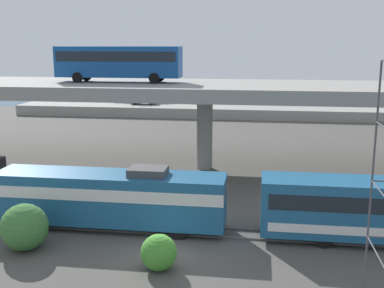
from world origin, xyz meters
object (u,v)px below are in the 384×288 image
at_px(train_locomotive, 99,195).
at_px(parked_car_2, 143,100).
at_px(parked_car_3, 127,98).
at_px(parked_car_1, 194,98).
at_px(transit_bus_on_overpass, 119,61).
at_px(parked_car_0, 160,98).

xyz_separation_m(train_locomotive, parked_car_2, (-9.36, 50.21, 0.21)).
relative_size(parked_car_2, parked_car_3, 0.96).
xyz_separation_m(parked_car_1, parked_car_3, (-11.66, -0.87, 0.00)).
height_order(train_locomotive, parked_car_3, train_locomotive).
relative_size(train_locomotive, parked_car_2, 3.57).
height_order(transit_bus_on_overpass, parked_car_1, transit_bus_on_overpass).
relative_size(transit_bus_on_overpass, parked_car_2, 2.67).
distance_m(parked_car_0, parked_car_3, 5.94).
distance_m(parked_car_2, parked_car_3, 4.35).
distance_m(parked_car_1, parked_car_3, 11.70).
bearing_deg(parked_car_0, parked_car_1, 6.69).
height_order(train_locomotive, transit_bus_on_overpass, transit_bus_on_overpass).
bearing_deg(parked_car_3, parked_car_0, -178.04).
distance_m(transit_bus_on_overpass, parked_car_2, 35.32).
xyz_separation_m(train_locomotive, parked_car_1, (-1.26, 53.58, 0.21)).
xyz_separation_m(transit_bus_on_overpass, parked_car_0, (-3.71, 36.60, -7.84)).
distance_m(train_locomotive, transit_bus_on_overpass, 18.48).
relative_size(parked_car_0, parked_car_2, 0.90).
relative_size(parked_car_0, parked_car_1, 0.97).
bearing_deg(parked_car_0, parked_car_3, -178.04).
distance_m(transit_bus_on_overpass, parked_car_0, 37.61).
xyz_separation_m(parked_car_1, parked_car_2, (-8.10, -3.37, 0.00)).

